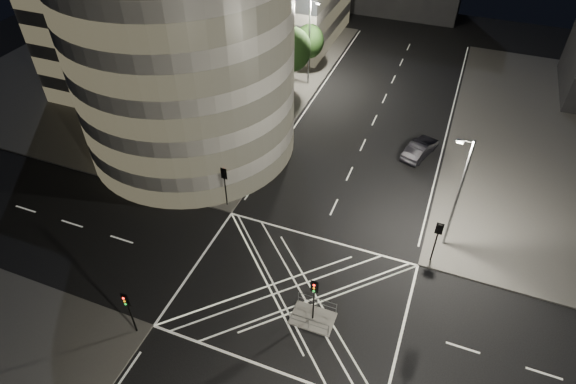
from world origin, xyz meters
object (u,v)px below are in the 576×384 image
at_px(central_island, 313,318).
at_px(street_lamp_left_far, 310,41).
at_px(street_lamp_right_far, 458,192).
at_px(traffic_signal_nl, 128,306).
at_px(sedan, 420,149).
at_px(traffic_signal_fr, 437,235).
at_px(street_lamp_left_near, 242,120).
at_px(traffic_signal_island, 314,293).
at_px(traffic_signal_fl, 225,180).

xyz_separation_m(central_island, street_lamp_left_far, (-11.44, 31.50, 5.47)).
bearing_deg(street_lamp_left_far, street_lamp_right_far, -48.06).
bearing_deg(traffic_signal_nl, sedan, 61.98).
bearing_deg(traffic_signal_fr, street_lamp_left_far, 128.17).
xyz_separation_m(street_lamp_left_near, street_lamp_left_far, (0.00, 18.00, 0.00)).
bearing_deg(street_lamp_right_far, traffic_signal_nl, -139.09).
distance_m(central_island, street_lamp_left_far, 33.95).
xyz_separation_m(central_island, traffic_signal_fr, (6.80, 8.30, 2.84)).
bearing_deg(traffic_signal_island, traffic_signal_fr, 50.67).
xyz_separation_m(central_island, traffic_signal_fl, (-10.80, 8.30, 2.84)).
distance_m(traffic_signal_nl, street_lamp_right_far, 24.27).
xyz_separation_m(traffic_signal_fr, traffic_signal_island, (-6.80, -8.30, 0.00)).
bearing_deg(sedan, street_lamp_left_near, 47.02).
relative_size(traffic_signal_fl, street_lamp_right_far, 0.40).
height_order(traffic_signal_fr, sedan, traffic_signal_fr).
bearing_deg(traffic_signal_nl, street_lamp_left_far, 90.99).
bearing_deg(traffic_signal_nl, traffic_signal_fl, 90.00).
relative_size(traffic_signal_island, street_lamp_left_far, 0.40).
relative_size(traffic_signal_nl, traffic_signal_fr, 1.00).
distance_m(traffic_signal_fr, street_lamp_right_far, 3.48).
distance_m(traffic_signal_fl, street_lamp_right_far, 18.55).
height_order(traffic_signal_fr, street_lamp_left_far, street_lamp_left_far).
bearing_deg(street_lamp_left_far, sedan, -32.77).
bearing_deg(sedan, traffic_signal_fr, 121.37).
xyz_separation_m(traffic_signal_fl, sedan, (14.43, 13.50, -2.10)).
relative_size(street_lamp_right_far, sedan, 2.01).
distance_m(traffic_signal_nl, traffic_signal_fr, 22.24).
xyz_separation_m(street_lamp_left_near, street_lamp_right_far, (18.87, -3.00, 0.00)).
xyz_separation_m(traffic_signal_island, sedan, (3.63, 21.80, -2.10)).
height_order(street_lamp_left_far, street_lamp_right_far, same).
distance_m(street_lamp_left_far, street_lamp_right_far, 28.23).
distance_m(central_island, traffic_signal_nl, 12.36).
height_order(traffic_signal_fl, traffic_signal_nl, same).
bearing_deg(street_lamp_left_far, traffic_signal_fl, -88.43).
height_order(central_island, traffic_signal_fr, traffic_signal_fr).
distance_m(traffic_signal_fl, traffic_signal_island, 13.62).
distance_m(traffic_signal_fl, traffic_signal_nl, 13.60).
xyz_separation_m(traffic_signal_nl, traffic_signal_fr, (17.60, 13.60, 0.00)).
xyz_separation_m(street_lamp_left_far, street_lamp_right_far, (18.87, -21.00, 0.00)).
bearing_deg(traffic_signal_island, sedan, 80.56).
distance_m(traffic_signal_nl, street_lamp_left_far, 36.90).
relative_size(central_island, street_lamp_left_near, 0.30).
height_order(traffic_signal_fl, street_lamp_left_near, street_lamp_left_near).
distance_m(street_lamp_left_near, sedan, 17.84).
height_order(street_lamp_right_far, sedan, street_lamp_right_far).
xyz_separation_m(traffic_signal_fr, sedan, (-3.17, 13.50, -2.10)).
bearing_deg(street_lamp_right_far, traffic_signal_fl, -173.12).
distance_m(traffic_signal_fl, street_lamp_left_near, 5.86).
bearing_deg(traffic_signal_fr, sedan, 103.22).
bearing_deg(street_lamp_left_far, traffic_signal_island, -70.05).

